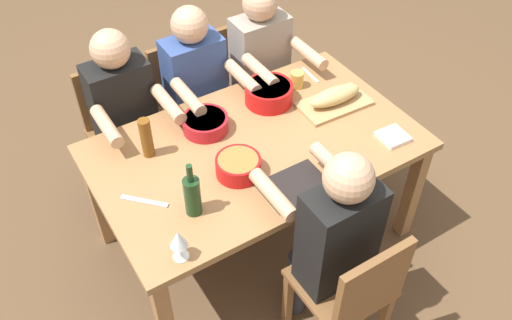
# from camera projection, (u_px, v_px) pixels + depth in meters

# --- Properties ---
(ground_plane) EXTENTS (8.00, 8.00, 0.00)m
(ground_plane) POSITION_uv_depth(u_px,v_px,m) (256.00, 234.00, 3.30)
(ground_plane) COLOR brown
(dining_table) EXTENTS (1.66, 1.01, 0.74)m
(dining_table) POSITION_uv_depth(u_px,v_px,m) (256.00, 156.00, 2.84)
(dining_table) COLOR #9E7044
(dining_table) RESTS_ON ground_plane
(chair_near_center) EXTENTS (0.40, 0.40, 0.85)m
(chair_near_center) POSITION_uv_depth(u_px,v_px,m) (352.00, 291.00, 2.46)
(chair_near_center) COLOR brown
(chair_near_center) RESTS_ON ground_plane
(diner_near_center) EXTENTS (0.41, 0.53, 1.20)m
(diner_near_center) POSITION_uv_depth(u_px,v_px,m) (332.00, 234.00, 2.42)
(diner_near_center) COLOR #2D2D38
(diner_near_center) RESTS_ON ground_plane
(chair_far_right) EXTENTS (0.40, 0.40, 0.85)m
(chair_far_right) POSITION_uv_depth(u_px,v_px,m) (248.00, 78.00, 3.64)
(chair_far_right) COLOR brown
(chair_far_right) RESTS_ON ground_plane
(diner_far_right) EXTENTS (0.41, 0.53, 1.20)m
(diner_far_right) POSITION_uv_depth(u_px,v_px,m) (263.00, 64.00, 3.38)
(diner_far_right) COLOR #2D2D38
(diner_far_right) RESTS_ON ground_plane
(chair_far_left) EXTENTS (0.40, 0.40, 0.85)m
(chair_far_left) POSITION_uv_depth(u_px,v_px,m) (120.00, 125.00, 3.29)
(chair_far_left) COLOR brown
(chair_far_left) RESTS_ON ground_plane
(diner_far_left) EXTENTS (0.41, 0.53, 1.20)m
(diner_far_left) POSITION_uv_depth(u_px,v_px,m) (126.00, 113.00, 3.03)
(diner_far_left) COLOR #2D2D38
(diner_far_left) RESTS_ON ground_plane
(chair_far_center) EXTENTS (0.40, 0.40, 0.85)m
(chair_far_center) POSITION_uv_depth(u_px,v_px,m) (188.00, 100.00, 3.47)
(chair_far_center) COLOR brown
(chair_far_center) RESTS_ON ground_plane
(diner_far_center) EXTENTS (0.41, 0.53, 1.20)m
(diner_far_center) POSITION_uv_depth(u_px,v_px,m) (198.00, 88.00, 3.21)
(diner_far_center) COLOR #2D2D38
(diner_far_center) RESTS_ON ground_plane
(serving_bowl_salad) EXTENTS (0.24, 0.24, 0.08)m
(serving_bowl_salad) POSITION_uv_depth(u_px,v_px,m) (205.00, 123.00, 2.84)
(serving_bowl_salad) COLOR #B21923
(serving_bowl_salad) RESTS_ON dining_table
(serving_bowl_fruit) EXTENTS (0.22, 0.22, 0.09)m
(serving_bowl_fruit) POSITION_uv_depth(u_px,v_px,m) (238.00, 165.00, 2.60)
(serving_bowl_fruit) COLOR red
(serving_bowl_fruit) RESTS_ON dining_table
(serving_bowl_greens) EXTENTS (0.27, 0.27, 0.11)m
(serving_bowl_greens) POSITION_uv_depth(u_px,v_px,m) (269.00, 92.00, 3.00)
(serving_bowl_greens) COLOR red
(serving_bowl_greens) RESTS_ON dining_table
(cutting_board) EXTENTS (0.41, 0.23, 0.02)m
(cutting_board) POSITION_uv_depth(u_px,v_px,m) (334.00, 104.00, 3.01)
(cutting_board) COLOR tan
(cutting_board) RESTS_ON dining_table
(bread_loaf) EXTENTS (0.32, 0.12, 0.09)m
(bread_loaf) POSITION_uv_depth(u_px,v_px,m) (335.00, 96.00, 2.97)
(bread_loaf) COLOR tan
(bread_loaf) RESTS_ON cutting_board
(wine_bottle) EXTENTS (0.08, 0.08, 0.29)m
(wine_bottle) POSITION_uv_depth(u_px,v_px,m) (192.00, 195.00, 2.39)
(wine_bottle) COLOR #193819
(wine_bottle) RESTS_ON dining_table
(beer_bottle) EXTENTS (0.06, 0.06, 0.22)m
(beer_bottle) POSITION_uv_depth(u_px,v_px,m) (146.00, 138.00, 2.66)
(beer_bottle) COLOR brown
(beer_bottle) RESTS_ON dining_table
(wine_glass) EXTENTS (0.08, 0.08, 0.17)m
(wine_glass) POSITION_uv_depth(u_px,v_px,m) (178.00, 240.00, 2.20)
(wine_glass) COLOR silver
(wine_glass) RESTS_ON dining_table
(placemat_near_center) EXTENTS (0.32, 0.23, 0.01)m
(placemat_near_center) POSITION_uv_depth(u_px,v_px,m) (295.00, 186.00, 2.57)
(placemat_near_center) COLOR black
(placemat_near_center) RESTS_ON dining_table
(cup_far_right) EXTENTS (0.08, 0.08, 0.10)m
(cup_far_right) POSITION_uv_depth(u_px,v_px,m) (297.00, 80.00, 3.11)
(cup_far_right) COLOR gold
(cup_far_right) RESTS_ON dining_table
(fork_far_right) EXTENTS (0.03, 0.17, 0.01)m
(fork_far_right) POSITION_uv_depth(u_px,v_px,m) (310.00, 75.00, 3.22)
(fork_far_right) COLOR silver
(fork_far_right) RESTS_ON dining_table
(carving_knife) EXTENTS (0.18, 0.18, 0.01)m
(carving_knife) POSITION_uv_depth(u_px,v_px,m) (144.00, 201.00, 2.50)
(carving_knife) COLOR silver
(carving_knife) RESTS_ON dining_table
(napkin_stack) EXTENTS (0.15, 0.15, 0.02)m
(napkin_stack) POSITION_uv_depth(u_px,v_px,m) (393.00, 137.00, 2.81)
(napkin_stack) COLOR white
(napkin_stack) RESTS_ON dining_table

